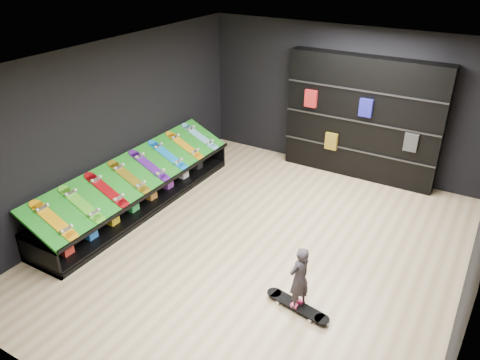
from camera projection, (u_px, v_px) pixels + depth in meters
The scene contains 18 objects.
floor at pixel (260, 246), 7.63m from camera, with size 6.00×7.00×0.01m, color #CDB48A.
ceiling at pixel (265, 62), 6.24m from camera, with size 6.00×7.00×0.01m, color white.
wall_back at pixel (342, 100), 9.61m from camera, with size 6.00×0.02×3.00m, color black.
wall_front at pixel (81, 306), 4.27m from camera, with size 6.00×0.02×3.00m, color black.
wall_left at pixel (113, 126), 8.29m from camera, with size 0.02×7.00×3.00m, color black.
display_rack at pixel (140, 194), 8.67m from camera, with size 0.90×4.50×0.50m, color black, non-canonical shape.
turf_ramp at pixel (139, 172), 8.43m from camera, with size 1.00×4.50×0.04m, color #116D11.
back_shelving at pixel (362, 119), 9.36m from camera, with size 3.12×0.36×2.49m, color black.
floor_skateboard at pixel (297, 307), 6.32m from camera, with size 0.98×0.22×0.09m, color black, non-canonical shape.
child at pixel (298, 289), 6.17m from camera, with size 0.21×0.15×0.56m, color black.
display_board_0 at pixel (54, 220), 6.96m from camera, with size 0.98×0.22×0.09m, color yellow, non-canonical shape.
display_board_1 at pixel (82, 204), 7.38m from camera, with size 0.98×0.22×0.09m, color green, non-canonical shape.
display_board_2 at pixel (107, 190), 7.79m from camera, with size 0.98×0.22×0.09m, color red, non-canonical shape.
display_board_3 at pixel (129, 177), 8.21m from camera, with size 0.98×0.22×0.09m, color yellow, non-canonical shape.
display_board_4 at pixel (149, 166), 8.62m from camera, with size 0.98×0.22×0.09m, color purple, non-canonical shape.
display_board_5 at pixel (168, 155), 9.03m from camera, with size 0.98×0.22×0.09m, color blue, non-canonical shape.
display_board_6 at pixel (185, 145), 9.45m from camera, with size 0.98×0.22×0.09m, color orange, non-canonical shape.
display_board_7 at pixel (200, 137), 9.86m from camera, with size 0.98×0.22×0.09m, color #0CB2E5, non-canonical shape.
Camera 1 is at (2.90, -5.56, 4.50)m, focal length 35.00 mm.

